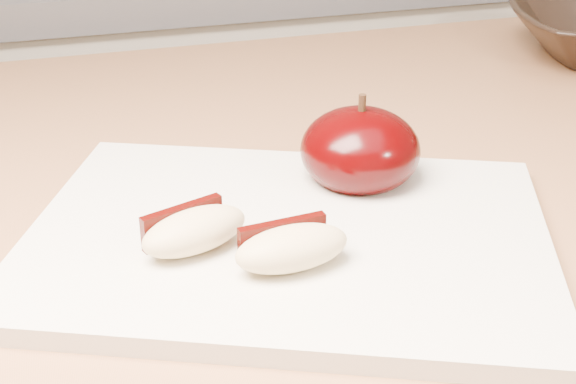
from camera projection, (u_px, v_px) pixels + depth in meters
name	position (u px, v px, depth m)	size (l,w,h in m)	color
back_cabinet	(187.00, 224.00, 1.38)	(2.40, 0.62, 0.94)	silver
cutting_board	(288.00, 238.00, 0.48)	(0.31, 0.23, 0.01)	silver
apple_half	(360.00, 150.00, 0.53)	(0.09, 0.09, 0.07)	black
apple_wedge_a	(193.00, 230.00, 0.45)	(0.07, 0.05, 0.02)	beige
apple_wedge_b	(291.00, 247.00, 0.44)	(0.07, 0.04, 0.02)	beige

